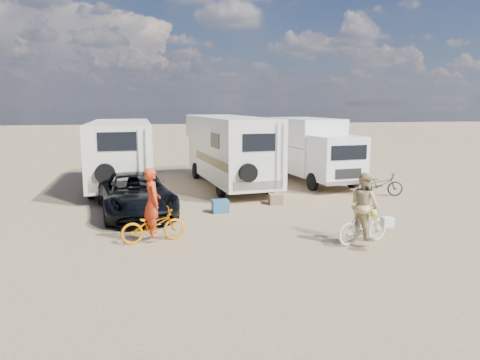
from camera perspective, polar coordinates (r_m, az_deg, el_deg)
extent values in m
plane|color=#967C59|center=(13.95, 2.90, -5.74)|extent=(140.00, 140.00, 0.00)
imported|color=black|center=(15.59, -13.22, -1.75)|extent=(3.07, 5.25, 1.37)
imported|color=orange|center=(12.41, -11.03, -5.70)|extent=(1.83, 0.95, 0.91)
imported|color=beige|center=(12.45, 15.47, -5.64)|extent=(1.71, 0.90, 0.99)
imported|color=red|center=(12.29, -11.10, -3.58)|extent=(0.57, 0.75, 1.86)
imported|color=tan|center=(12.36, 15.55, -3.91)|extent=(0.88, 1.01, 1.76)
imported|color=#232523|center=(19.05, 17.45, -0.53)|extent=(1.91, 1.15, 0.95)
cube|color=#275A7D|center=(15.44, -2.52, -3.37)|extent=(0.57, 0.43, 0.44)
cube|color=brown|center=(16.77, 4.60, -2.44)|extent=(0.53, 0.53, 0.39)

